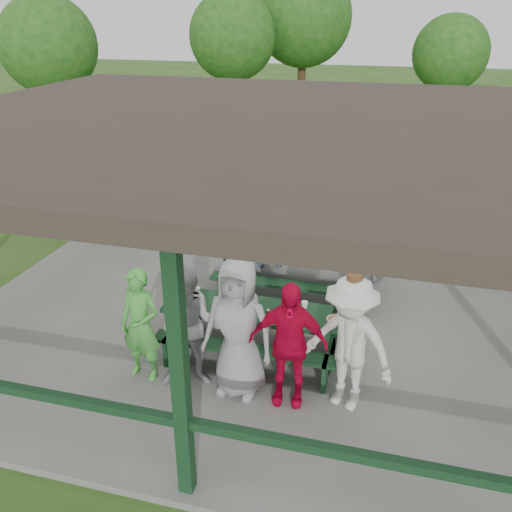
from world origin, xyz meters
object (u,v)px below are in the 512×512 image
(spectator_blue, at_px, (215,212))
(pickup_truck, at_px, (419,155))
(spectator_grey, at_px, (364,235))
(contestant_grey_mid, at_px, (238,328))
(contestant_white_fedora, at_px, (349,344))
(picnic_table_near, at_px, (254,325))
(picnic_table_far, at_px, (294,268))
(contestant_green, at_px, (141,325))
(contestant_red, at_px, (288,344))
(spectator_lblue, at_px, (270,232))
(farm_trailer, at_px, (274,162))
(contestant_grey_left, at_px, (190,329))

(spectator_blue, bearing_deg, pickup_truck, -97.17)
(spectator_grey, bearing_deg, contestant_grey_mid, 77.72)
(contestant_white_fedora, distance_m, spectator_blue, 5.39)
(picnic_table_near, distance_m, contestant_grey_mid, 1.01)
(picnic_table_near, bearing_deg, contestant_grey_mid, -88.27)
(picnic_table_far, height_order, contestant_green, contestant_green)
(picnic_table_far, bearing_deg, spectator_blue, 142.61)
(contestant_red, xyz_separation_m, contestant_white_fedora, (0.74, 0.10, 0.06))
(pickup_truck, bearing_deg, spectator_blue, 153.01)
(picnic_table_near, xyz_separation_m, contestant_grey_mid, (0.03, -0.89, 0.49))
(picnic_table_near, bearing_deg, contestant_red, -52.89)
(contestant_red, bearing_deg, spectator_lblue, 102.82)
(picnic_table_far, xyz_separation_m, spectator_lblue, (-0.68, 0.97, 0.24))
(spectator_lblue, bearing_deg, contestant_red, 94.44)
(spectator_blue, bearing_deg, contestant_red, 143.67)
(picnic_table_far, bearing_deg, farm_trailer, 106.38)
(contestant_grey_mid, bearing_deg, contestant_red, 3.48)
(spectator_grey, xyz_separation_m, pickup_truck, (1.04, 7.35, -0.21))
(picnic_table_near, xyz_separation_m, farm_trailer, (-1.76, 8.59, 0.09))
(contestant_green, distance_m, pickup_truck, 11.78)
(contestant_white_fedora, distance_m, spectator_grey, 3.73)
(contestant_grey_mid, xyz_separation_m, contestant_red, (0.65, -0.01, -0.11))
(picnic_table_near, bearing_deg, contestant_green, -145.25)
(contestant_red, bearing_deg, contestant_grey_left, 176.32)
(picnic_table_far, bearing_deg, contestant_green, -117.31)
(contestant_grey_mid, relative_size, contestant_red, 1.13)
(picnic_table_far, relative_size, contestant_grey_left, 1.56)
(contestant_grey_left, distance_m, contestant_white_fedora, 2.04)
(picnic_table_far, bearing_deg, picnic_table_near, -95.19)
(spectator_lblue, relative_size, spectator_grey, 0.83)
(contestant_white_fedora, relative_size, farm_trailer, 0.49)
(contestant_green, bearing_deg, farm_trailer, 99.73)
(contestant_grey_mid, relative_size, pickup_truck, 0.36)
(contestant_green, relative_size, farm_trailer, 0.43)
(pickup_truck, bearing_deg, spectator_grey, 176.45)
(spectator_lblue, bearing_deg, contestant_grey_left, 75.72)
(spectator_blue, relative_size, farm_trailer, 0.42)
(spectator_lblue, distance_m, pickup_truck, 7.84)
(contestant_white_fedora, bearing_deg, contestant_grey_left, -157.59)
(spectator_blue, bearing_deg, spectator_lblue, -178.40)
(contestant_green, distance_m, contestant_red, 2.01)
(picnic_table_far, relative_size, contestant_red, 1.58)
(contestant_white_fedora, height_order, spectator_lblue, contestant_white_fedora)
(contestant_green, distance_m, contestant_grey_left, 0.71)
(contestant_grey_left, height_order, contestant_grey_mid, contestant_grey_mid)
(contestant_grey_left, xyz_separation_m, pickup_truck, (2.95, 11.19, -0.21))
(spectator_lblue, height_order, spectator_blue, spectator_blue)
(contestant_grey_left, bearing_deg, picnic_table_far, 59.71)
(contestant_grey_left, relative_size, pickup_truck, 0.32)
(contestant_green, height_order, contestant_red, contestant_red)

